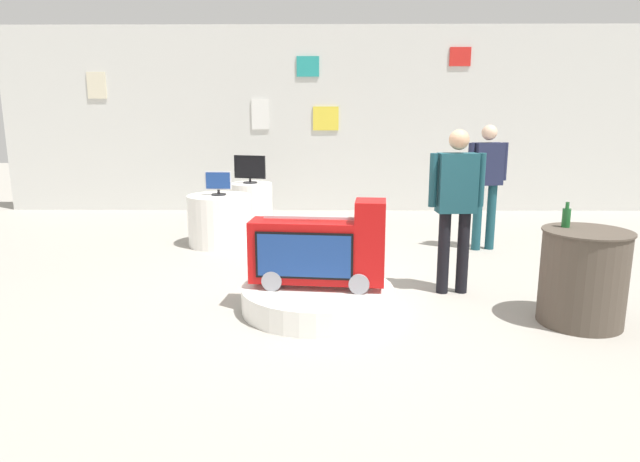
% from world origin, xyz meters
% --- Properties ---
extents(ground_plane, '(30.00, 30.00, 0.00)m').
position_xyz_m(ground_plane, '(0.00, 0.00, 0.00)').
color(ground_plane, '#9E998E').
extents(back_wall_display, '(12.25, 0.13, 3.35)m').
position_xyz_m(back_wall_display, '(-0.00, 5.15, 1.68)').
color(back_wall_display, silver).
rests_on(back_wall_display, ground).
extents(main_display_pedestal, '(1.42, 1.42, 0.23)m').
position_xyz_m(main_display_pedestal, '(-0.23, -0.30, 0.11)').
color(main_display_pedestal, white).
rests_on(main_display_pedestal, ground).
extents(novelty_firetruck_tv, '(1.27, 0.50, 0.82)m').
position_xyz_m(novelty_firetruck_tv, '(-0.20, -0.31, 0.57)').
color(novelty_firetruck_tv, gray).
rests_on(novelty_firetruck_tv, main_display_pedestal).
extents(display_pedestal_left_rear, '(0.87, 0.87, 0.70)m').
position_xyz_m(display_pedestal_left_rear, '(-1.64, 2.30, 0.35)').
color(display_pedestal_left_rear, white).
rests_on(display_pedestal_left_rear, ground).
extents(tv_on_left_rear, '(0.36, 0.20, 0.33)m').
position_xyz_m(tv_on_left_rear, '(-1.64, 2.30, 0.88)').
color(tv_on_left_rear, black).
rests_on(tv_on_left_rear, display_pedestal_left_rear).
extents(display_pedestal_center_rear, '(0.71, 0.71, 0.70)m').
position_xyz_m(display_pedestal_center_rear, '(-1.38, 3.63, 0.35)').
color(display_pedestal_center_rear, white).
rests_on(display_pedestal_center_rear, ground).
extents(tv_on_center_rear, '(0.52, 0.22, 0.44)m').
position_xyz_m(tv_on_center_rear, '(-1.38, 3.63, 0.94)').
color(tv_on_center_rear, black).
rests_on(tv_on_center_rear, display_pedestal_center_rear).
extents(side_table_round, '(0.74, 0.74, 0.84)m').
position_xyz_m(side_table_round, '(2.09, -0.61, 0.43)').
color(side_table_round, '#4C4238').
rests_on(side_table_round, ground).
extents(bottle_on_side_table, '(0.07, 0.07, 0.22)m').
position_xyz_m(bottle_on_side_table, '(1.95, -0.47, 0.93)').
color(bottle_on_side_table, '#195926').
rests_on(bottle_on_side_table, side_table_round).
extents(shopper_browsing_near_truck, '(0.55, 0.28, 1.67)m').
position_xyz_m(shopper_browsing_near_truck, '(1.98, 2.09, 0.98)').
color(shopper_browsing_near_truck, '#194751').
rests_on(shopper_browsing_near_truck, ground).
extents(shopper_browsing_rear, '(0.56, 0.23, 1.66)m').
position_xyz_m(shopper_browsing_rear, '(1.15, 0.23, 0.97)').
color(shopper_browsing_rear, black).
rests_on(shopper_browsing_rear, ground).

